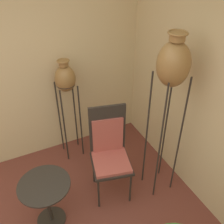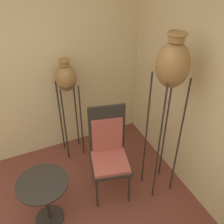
% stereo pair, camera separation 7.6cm
% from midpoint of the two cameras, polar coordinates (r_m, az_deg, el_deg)
% --- Properties ---
extents(vase_stand_tall, '(0.33, 0.33, 2.04)m').
position_cam_midpoint_polar(vase_stand_tall, '(2.62, 13.82, 9.25)').
color(vase_stand_tall, '#28231E').
rests_on(vase_stand_tall, ground_plane).
extents(vase_stand_medium, '(0.26, 0.26, 1.50)m').
position_cam_midpoint_polar(vase_stand_medium, '(3.39, -9.27, 6.79)').
color(vase_stand_medium, '#28231E').
rests_on(vase_stand_medium, ground_plane).
extents(chair, '(0.55, 0.55, 1.19)m').
position_cam_midpoint_polar(chair, '(3.14, -0.03, -8.00)').
color(chair, '#28231E').
rests_on(chair, ground_plane).
extents(side_table, '(0.55, 0.55, 0.62)m').
position_cam_midpoint_polar(side_table, '(3.03, -13.80, -16.74)').
color(side_table, '#28231E').
rests_on(side_table, ground_plane).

